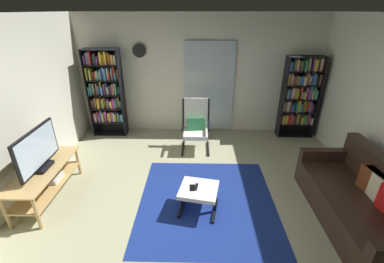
{
  "coord_description": "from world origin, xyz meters",
  "views": [
    {
      "loc": [
        -0.05,
        -2.81,
        2.64
      ],
      "look_at": [
        -0.13,
        1.02,
        0.82
      ],
      "focal_mm": 24.1,
      "sensor_mm": 36.0,
      "label": 1
    }
  ],
  "objects_px": {
    "television": "(38,151)",
    "bookshelf_near_sofa": "(300,95)",
    "leather_sofa": "(362,203)",
    "wall_clock": "(139,50)",
    "tv_stand": "(46,178)",
    "bookshelf_near_tv": "(105,90)",
    "tv_remote": "(196,187)",
    "ottoman": "(199,192)",
    "cell_phone": "(192,188)",
    "lounge_armchair": "(196,123)"
  },
  "relations": [
    {
      "from": "tv_stand",
      "to": "leather_sofa",
      "type": "xyz_separation_m",
      "value": [
        4.46,
        -0.42,
        -0.04
      ]
    },
    {
      "from": "cell_phone",
      "to": "wall_clock",
      "type": "height_order",
      "value": "wall_clock"
    },
    {
      "from": "lounge_armchair",
      "to": "wall_clock",
      "type": "bearing_deg",
      "value": 145.86
    },
    {
      "from": "tv_stand",
      "to": "cell_phone",
      "type": "height_order",
      "value": "tv_stand"
    },
    {
      "from": "tv_stand",
      "to": "bookshelf_near_sofa",
      "type": "xyz_separation_m",
      "value": [
        4.48,
        2.28,
        0.61
      ]
    },
    {
      "from": "tv_remote",
      "to": "leather_sofa",
      "type": "bearing_deg",
      "value": 3.93
    },
    {
      "from": "tv_stand",
      "to": "wall_clock",
      "type": "xyz_separation_m",
      "value": [
        1.02,
        2.48,
        1.5
      ]
    },
    {
      "from": "lounge_armchair",
      "to": "leather_sofa",
      "type": "bearing_deg",
      "value": -43.1
    },
    {
      "from": "bookshelf_near_tv",
      "to": "ottoman",
      "type": "bearing_deg",
      "value": -50.97
    },
    {
      "from": "ottoman",
      "to": "wall_clock",
      "type": "relative_size",
      "value": 2.07
    },
    {
      "from": "tv_remote",
      "to": "bookshelf_near_tv",
      "type": "bearing_deg",
      "value": 137.77
    },
    {
      "from": "television",
      "to": "bookshelf_near_tv",
      "type": "distance_m",
      "value": 2.31
    },
    {
      "from": "lounge_armchair",
      "to": "cell_phone",
      "type": "bearing_deg",
      "value": -91.01
    },
    {
      "from": "bookshelf_near_sofa",
      "to": "ottoman",
      "type": "distance_m",
      "value": 3.4
    },
    {
      "from": "bookshelf_near_sofa",
      "to": "cell_phone",
      "type": "height_order",
      "value": "bookshelf_near_sofa"
    },
    {
      "from": "tv_stand",
      "to": "ottoman",
      "type": "distance_m",
      "value": 2.31
    },
    {
      "from": "lounge_armchair",
      "to": "wall_clock",
      "type": "height_order",
      "value": "wall_clock"
    },
    {
      "from": "leather_sofa",
      "to": "lounge_armchair",
      "type": "distance_m",
      "value": 3.06
    },
    {
      "from": "television",
      "to": "leather_sofa",
      "type": "xyz_separation_m",
      "value": [
        4.46,
        -0.41,
        -0.51
      ]
    },
    {
      "from": "ottoman",
      "to": "cell_phone",
      "type": "height_order",
      "value": "cell_phone"
    },
    {
      "from": "television",
      "to": "bookshelf_near_sofa",
      "type": "distance_m",
      "value": 5.04
    },
    {
      "from": "bookshelf_near_tv",
      "to": "leather_sofa",
      "type": "bearing_deg",
      "value": -32.66
    },
    {
      "from": "wall_clock",
      "to": "ottoman",
      "type": "bearing_deg",
      "value": -64.97
    },
    {
      "from": "tv_stand",
      "to": "cell_phone",
      "type": "bearing_deg",
      "value": -6.3
    },
    {
      "from": "leather_sofa",
      "to": "tv_remote",
      "type": "xyz_separation_m",
      "value": [
        -2.21,
        0.2,
        0.08
      ]
    },
    {
      "from": "bookshelf_near_sofa",
      "to": "leather_sofa",
      "type": "xyz_separation_m",
      "value": [
        -0.02,
        -2.7,
        -0.65
      ]
    },
    {
      "from": "leather_sofa",
      "to": "cell_phone",
      "type": "distance_m",
      "value": 2.27
    },
    {
      "from": "bookshelf_near_tv",
      "to": "cell_phone",
      "type": "bearing_deg",
      "value": -52.25
    },
    {
      "from": "lounge_armchair",
      "to": "ottoman",
      "type": "height_order",
      "value": "lounge_armchair"
    },
    {
      "from": "bookshelf_near_tv",
      "to": "ottoman",
      "type": "relative_size",
      "value": 3.19
    },
    {
      "from": "leather_sofa",
      "to": "cell_phone",
      "type": "relative_size",
      "value": 14.24
    },
    {
      "from": "lounge_armchair",
      "to": "cell_phone",
      "type": "xyz_separation_m",
      "value": [
        -0.03,
        -1.9,
        -0.15
      ]
    },
    {
      "from": "tv_remote",
      "to": "tv_stand",
      "type": "bearing_deg",
      "value": -176.68
    },
    {
      "from": "leather_sofa",
      "to": "wall_clock",
      "type": "height_order",
      "value": "wall_clock"
    },
    {
      "from": "bookshelf_near_tv",
      "to": "leather_sofa",
      "type": "relative_size",
      "value": 0.96
    },
    {
      "from": "television",
      "to": "tv_remote",
      "type": "bearing_deg",
      "value": -5.37
    },
    {
      "from": "leather_sofa",
      "to": "ottoman",
      "type": "relative_size",
      "value": 3.32
    },
    {
      "from": "bookshelf_near_sofa",
      "to": "lounge_armchair",
      "type": "xyz_separation_m",
      "value": [
        -2.25,
        -0.62,
        -0.43
      ]
    },
    {
      "from": "tv_stand",
      "to": "leather_sofa",
      "type": "bearing_deg",
      "value": -5.44
    },
    {
      "from": "bookshelf_near_tv",
      "to": "bookshelf_near_sofa",
      "type": "height_order",
      "value": "bookshelf_near_tv"
    },
    {
      "from": "lounge_armchair",
      "to": "ottoman",
      "type": "bearing_deg",
      "value": -88.25
    },
    {
      "from": "tv_stand",
      "to": "wall_clock",
      "type": "bearing_deg",
      "value": 67.65
    },
    {
      "from": "tv_stand",
      "to": "bookshelf_near_tv",
      "type": "distance_m",
      "value": 2.39
    },
    {
      "from": "television",
      "to": "bookshelf_near_tv",
      "type": "height_order",
      "value": "bookshelf_near_tv"
    },
    {
      "from": "television",
      "to": "tv_remote",
      "type": "distance_m",
      "value": 2.31
    },
    {
      "from": "bookshelf_near_tv",
      "to": "ottoman",
      "type": "height_order",
      "value": "bookshelf_near_tv"
    },
    {
      "from": "television",
      "to": "lounge_armchair",
      "type": "bearing_deg",
      "value": 36.86
    },
    {
      "from": "television",
      "to": "tv_remote",
      "type": "xyz_separation_m",
      "value": [
        2.25,
        -0.21,
        -0.43
      ]
    },
    {
      "from": "wall_clock",
      "to": "television",
      "type": "bearing_deg",
      "value": -112.18
    },
    {
      "from": "television",
      "to": "leather_sofa",
      "type": "height_order",
      "value": "television"
    }
  ]
}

